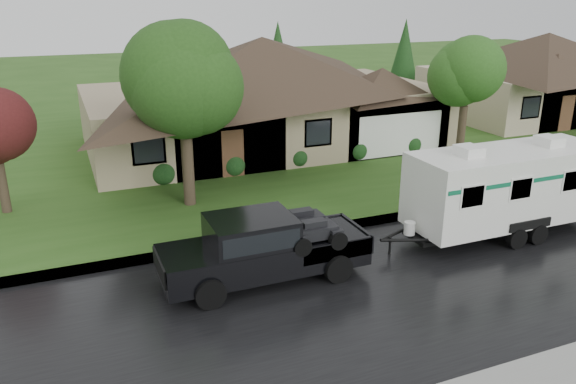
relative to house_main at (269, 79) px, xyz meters
name	(u,v)px	position (x,y,z in m)	size (l,w,h in m)	color
ground	(356,257)	(-2.29, -13.84, -3.59)	(140.00, 140.00, 0.00)	#2C5219
road	(391,286)	(-2.29, -15.84, -3.59)	(140.00, 8.00, 0.01)	black
curb	(325,229)	(-2.29, -11.59, -3.52)	(140.00, 0.50, 0.15)	gray
lawn	(223,144)	(-2.29, 1.16, -3.52)	(140.00, 26.00, 0.15)	#2C5219
house_main	(269,79)	(0.00, 0.00, 0.00)	(19.44, 10.80, 6.90)	tan
house_neighbor	(550,66)	(19.97, 0.50, -0.27)	(15.12, 9.72, 6.45)	tan
tree_left_green	(183,81)	(-6.11, -7.53, 1.25)	(4.09, 4.09, 6.77)	#382B1E
tree_right_green	(467,75)	(7.97, -5.86, 0.53)	(3.46, 3.46, 5.73)	#382B1E
shrub_row	(298,156)	(-0.29, -4.54, -2.94)	(13.60, 1.00, 1.00)	#143814
pickup_truck	(261,246)	(-5.53, -14.05, -2.53)	(5.92, 2.25, 1.97)	black
travel_trailer	(507,185)	(3.27, -14.05, -1.85)	(7.30, 2.56, 3.27)	white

